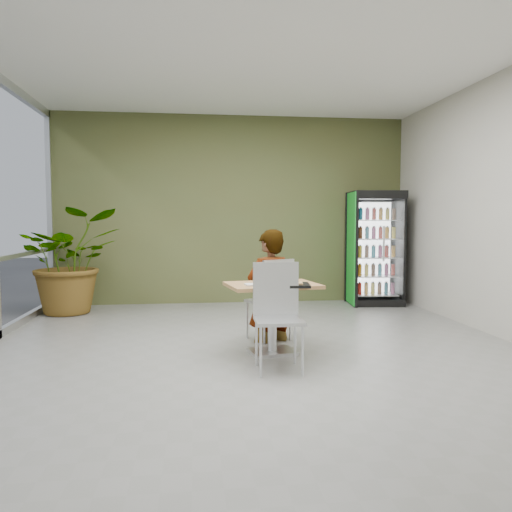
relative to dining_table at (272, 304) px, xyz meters
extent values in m
plane|color=gray|center=(-0.17, -0.11, -0.53)|extent=(7.00, 7.00, 0.00)
cube|color=tan|center=(0.00, 0.00, 0.20)|extent=(1.02, 0.80, 0.04)
cylinder|color=silver|center=(0.00, 0.00, -0.18)|extent=(0.09, 0.09, 0.71)
cube|color=silver|center=(0.00, 0.00, -0.52)|extent=(0.52, 0.44, 0.04)
cube|color=silver|center=(0.06, 0.64, -0.08)|extent=(0.57, 0.57, 0.03)
cube|color=silver|center=(0.14, 0.45, 0.18)|extent=(0.40, 0.21, 0.51)
cylinder|color=silver|center=(0.14, 0.88, -0.31)|extent=(0.02, 0.02, 0.46)
cylinder|color=silver|center=(-0.19, 0.72, -0.31)|extent=(0.02, 0.02, 0.46)
cylinder|color=silver|center=(0.30, 0.55, -0.31)|extent=(0.02, 0.02, 0.46)
cylinder|color=silver|center=(-0.03, 0.39, -0.31)|extent=(0.02, 0.02, 0.46)
cube|color=silver|center=(-0.03, -0.61, -0.06)|extent=(0.45, 0.45, 0.03)
cube|color=silver|center=(-0.03, -0.39, 0.21)|extent=(0.45, 0.04, 0.53)
cylinder|color=silver|center=(-0.23, -0.79, -0.30)|extent=(0.03, 0.03, 0.48)
cylinder|color=silver|center=(0.15, -0.80, -0.30)|extent=(0.03, 0.03, 0.48)
cylinder|color=silver|center=(-0.22, -0.41, -0.30)|extent=(0.03, 0.03, 0.48)
cylinder|color=silver|center=(0.16, -0.42, -0.30)|extent=(0.03, 0.03, 0.48)
imported|color=black|center=(0.06, 0.59, -0.03)|extent=(0.70, 0.60, 1.61)
cylinder|color=silver|center=(0.01, 0.01, 0.22)|extent=(0.23, 0.23, 0.01)
cylinder|color=silver|center=(0.22, -0.01, 0.30)|extent=(0.09, 0.09, 0.17)
cylinder|color=red|center=(0.22, -0.01, 0.29)|extent=(0.10, 0.10, 0.09)
cylinder|color=silver|center=(0.22, -0.01, 0.39)|extent=(0.10, 0.10, 0.01)
cube|color=silver|center=(-0.23, -0.14, 0.22)|extent=(0.15, 0.15, 0.02)
cube|color=black|center=(0.11, -0.25, 0.23)|extent=(0.49, 0.38, 0.03)
cube|color=black|center=(2.22, 2.92, 0.42)|extent=(0.92, 0.75, 1.90)
cube|color=green|center=(1.79, 2.92, 0.42)|extent=(0.08, 0.65, 1.86)
cube|color=white|center=(2.22, 2.60, 0.44)|extent=(0.68, 0.08, 1.52)
imported|color=#336126|center=(-2.70, 2.72, 0.27)|extent=(1.81, 1.71, 1.61)
camera|label=1|loc=(-0.81, -5.16, 0.87)|focal=35.00mm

